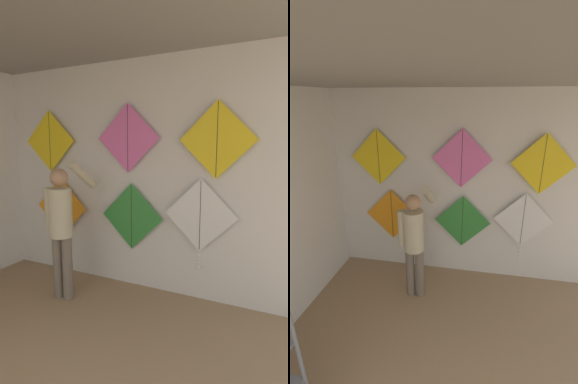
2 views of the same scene
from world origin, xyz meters
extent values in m
cube|color=silver|center=(0.00, 3.90, 1.40)|extent=(4.50, 0.06, 2.80)
cube|color=gray|center=(0.00, 1.93, 2.82)|extent=(4.50, 4.67, 0.04)
cylinder|color=slate|center=(-0.84, 1.42, 0.98)|extent=(0.03, 0.03, 1.95)
cylinder|color=#726656|center=(-0.54, 3.19, 0.37)|extent=(0.12, 0.12, 0.75)
cylinder|color=#726656|center=(-0.41, 3.20, 0.37)|extent=(0.12, 0.12, 0.75)
cylinder|color=beige|center=(-0.47, 3.20, 1.03)|extent=(0.27, 0.27, 0.56)
sphere|color=tan|center=(-0.47, 3.20, 1.43)|extent=(0.20, 0.20, 0.20)
cylinder|color=beige|center=(-0.63, 3.19, 1.06)|extent=(0.09, 0.09, 0.50)
cylinder|color=beige|center=(-0.31, 3.41, 1.45)|extent=(0.09, 0.46, 0.36)
cube|color=orange|center=(-0.99, 3.81, 0.94)|extent=(0.83, 0.01, 0.83)
cylinder|color=black|center=(-0.99, 3.81, 0.94)|extent=(0.01, 0.01, 0.79)
cube|color=#338C38|center=(0.12, 3.81, 0.91)|extent=(0.83, 0.01, 0.83)
cylinder|color=black|center=(0.12, 3.81, 0.91)|extent=(0.01, 0.01, 0.79)
cube|color=white|center=(0.99, 3.81, 1.02)|extent=(0.83, 0.01, 0.83)
cylinder|color=black|center=(0.99, 3.81, 1.02)|extent=(0.01, 0.01, 0.79)
sphere|color=white|center=(0.99, 3.80, 0.55)|extent=(0.04, 0.04, 0.04)
sphere|color=white|center=(0.99, 3.80, 0.48)|extent=(0.04, 0.04, 0.04)
sphere|color=white|center=(0.99, 3.80, 0.41)|extent=(0.04, 0.04, 0.04)
cube|color=yellow|center=(-1.15, 3.81, 1.85)|extent=(0.83, 0.01, 0.83)
cylinder|color=black|center=(-1.15, 3.81, 1.85)|extent=(0.01, 0.01, 0.79)
cube|color=pink|center=(0.07, 3.81, 1.88)|extent=(0.83, 0.01, 0.83)
cylinder|color=black|center=(0.07, 3.81, 1.88)|extent=(0.01, 0.01, 0.79)
cube|color=yellow|center=(1.14, 3.81, 1.85)|extent=(0.83, 0.01, 0.83)
cylinder|color=black|center=(1.14, 3.81, 1.85)|extent=(0.01, 0.01, 0.79)
camera|label=1|loc=(1.82, 0.60, 1.78)|focal=28.00mm
camera|label=2|loc=(0.33, 0.32, 2.68)|focal=24.00mm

